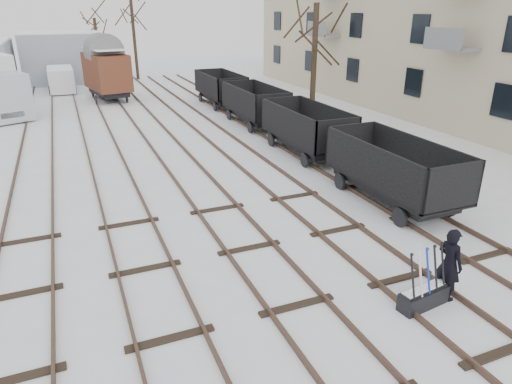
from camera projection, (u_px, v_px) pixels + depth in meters
ground at (297, 306)px, 10.71m from camera, size 120.00×120.00×0.00m
tracks at (169, 149)px, 22.39m from camera, size 13.90×52.00×0.16m
shed_right at (63, 57)px, 42.68m from camera, size 7.00×6.00×4.50m
ground_frame at (424, 296)px, 10.63m from camera, size 1.35×0.59×1.49m
worker at (449, 264)px, 10.74m from camera, size 0.52×0.72×1.82m
freight_wagon_a at (392, 179)px, 16.20m from camera, size 2.21×5.54×2.26m
freight_wagon_b at (306, 136)px, 21.68m from camera, size 2.21×5.54×2.26m
freight_wagon_c at (255, 110)px, 27.16m from camera, size 2.21×5.54×2.26m
freight_wagon_d at (221, 93)px, 32.63m from camera, size 2.21×5.54×2.26m
box_van_wagon at (106, 70)px, 33.99m from camera, size 3.42×5.30×3.76m
panel_van at (61, 79)px, 37.84m from camera, size 2.06×4.50×1.98m
tree_near at (314, 71)px, 24.35m from camera, size 0.30×0.30×6.77m
tree_far_left at (98, 48)px, 45.38m from camera, size 0.30×0.30×5.63m
tree_far_right at (134, 39)px, 43.47m from camera, size 0.30×0.30×7.61m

